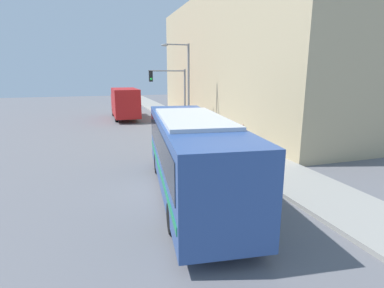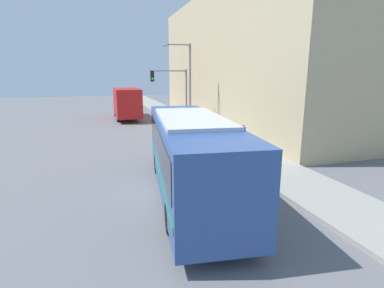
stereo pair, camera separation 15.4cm
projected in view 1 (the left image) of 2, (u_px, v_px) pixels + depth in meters
The scene contains 10 objects.
ground_plane at pixel (161, 191), 12.69m from camera, with size 120.00×120.00×0.00m, color slate.
sidewalk at pixel (177, 118), 33.02m from camera, with size 3.19×70.00×0.17m.
building_facade at pixel (232, 60), 29.28m from camera, with size 6.00×29.91×12.29m.
city_bus at pixel (191, 151), 11.82m from camera, with size 3.78×10.40×3.26m.
delivery_truck at pixel (125, 103), 32.61m from camera, with size 2.50×8.13×3.33m.
fire_hydrant at pixel (228, 147), 18.13m from camera, with size 0.20×0.27×0.73m.
traffic_light_pole at pixel (172, 88), 26.01m from camera, with size 3.28×0.35×5.09m.
parking_meter at pixel (208, 130), 21.15m from camera, with size 0.14×0.14×1.18m.
street_lamp at pixel (185, 79), 25.39m from camera, with size 2.42×0.28×7.13m.
pedestrian_near_corner at pixel (242, 136), 19.25m from camera, with size 0.34×0.34×1.57m.
Camera 1 is at (-2.42, -11.73, 4.83)m, focal length 28.00 mm.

